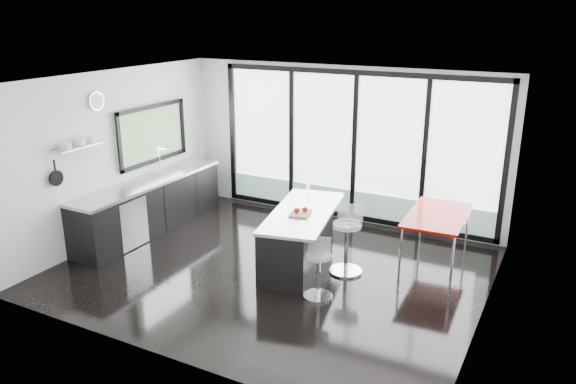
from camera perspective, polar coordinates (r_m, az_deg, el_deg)
The scene contains 11 objects.
floor at distance 8.50m, azimuth -1.55°, elevation -7.85°, with size 6.00×5.00×0.00m, color black.
ceiling at distance 7.70m, azimuth -1.73°, elevation 11.24°, with size 6.00×5.00×0.00m, color white.
wall_back at distance 10.06m, azimuth 6.63°, elevation 3.91°, with size 6.00×0.09×2.80m.
wall_front at distance 6.06m, azimuth -13.32°, elevation -4.90°, with size 6.00×0.00×2.80m, color silver.
wall_left at distance 9.89m, azimuth -16.10°, elevation 4.80°, with size 0.26×5.00×2.80m.
wall_right at distance 7.09m, azimuth 20.05°, elevation -2.14°, with size 0.00×5.00×2.80m, color silver.
counter_cabinets at distance 10.08m, azimuth -13.83°, elevation -1.27°, with size 0.69×3.24×1.36m.
island at distance 8.56m, azimuth 1.06°, elevation -4.50°, with size 1.27×2.20×1.10m.
bar_stool_near at distance 7.61m, azimuth 3.10°, elevation -8.49°, with size 0.40×0.40×0.63m, color silver.
bar_stool_far at distance 8.30m, azimuth 5.96°, elevation -5.65°, with size 0.49×0.49×0.78m, color silver.
red_table at distance 8.87m, azimuth 14.75°, elevation -4.57°, with size 0.84×1.46×0.78m, color #9B0600.
Camera 1 is at (3.76, -6.65, 3.72)m, focal length 35.00 mm.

